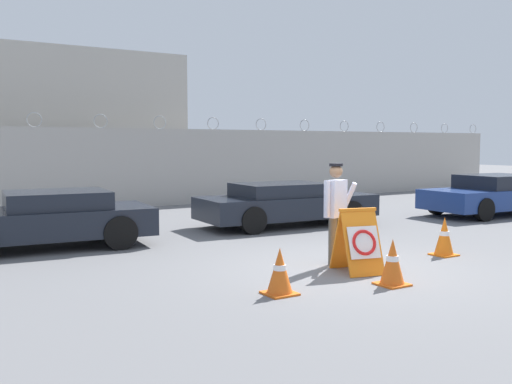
# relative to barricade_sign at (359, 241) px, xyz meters

# --- Properties ---
(ground_plane) EXTENTS (90.00, 90.00, 0.00)m
(ground_plane) POSITION_rel_barricade_sign_xyz_m (0.05, 0.43, -0.54)
(ground_plane) COLOR slate
(perimeter_wall) EXTENTS (36.00, 0.30, 3.15)m
(perimeter_wall) POSITION_rel_barricade_sign_xyz_m (0.05, 11.58, 0.81)
(perimeter_wall) COLOR #ADA8A0
(perimeter_wall) RESTS_ON ground_plane
(building_block) EXTENTS (8.45, 7.05, 5.61)m
(building_block) POSITION_rel_barricade_sign_xyz_m (-1.25, 16.94, 2.26)
(building_block) COLOR #B2ADA3
(building_block) RESTS_ON ground_plane
(barricade_sign) EXTENTS (0.81, 0.94, 1.09)m
(barricade_sign) POSITION_rel_barricade_sign_xyz_m (0.00, 0.00, 0.00)
(barricade_sign) COLOR orange
(barricade_sign) RESTS_ON ground_plane
(security_guard) EXTENTS (0.70, 0.36, 1.82)m
(security_guard) POSITION_rel_barricade_sign_xyz_m (0.08, 0.71, 0.48)
(security_guard) COLOR #514C42
(security_guard) RESTS_ON ground_plane
(traffic_cone_near) EXTENTS (0.43, 0.43, 0.75)m
(traffic_cone_near) POSITION_rel_barricade_sign_xyz_m (2.41, 0.26, -0.17)
(traffic_cone_near) COLOR orange
(traffic_cone_near) RESTS_ON ground_plane
(traffic_cone_mid) EXTENTS (0.44, 0.44, 0.72)m
(traffic_cone_mid) POSITION_rel_barricade_sign_xyz_m (-0.14, -0.93, -0.18)
(traffic_cone_mid) COLOR orange
(traffic_cone_mid) RESTS_ON ground_plane
(traffic_cone_far) EXTENTS (0.44, 0.44, 0.68)m
(traffic_cone_far) POSITION_rel_barricade_sign_xyz_m (-1.92, -0.49, -0.20)
(traffic_cone_far) COLOR orange
(traffic_cone_far) RESTS_ON ground_plane
(parked_car_front_coupe) EXTENTS (4.38, 2.27, 1.18)m
(parked_car_front_coupe) POSITION_rel_barricade_sign_xyz_m (-3.97, 5.11, 0.07)
(parked_car_front_coupe) COLOR black
(parked_car_front_coupe) RESTS_ON ground_plane
(parked_car_rear_sedan) EXTENTS (4.82, 2.10, 1.14)m
(parked_car_rear_sedan) POSITION_rel_barricade_sign_xyz_m (2.05, 5.19, 0.05)
(parked_car_rear_sedan) COLOR black
(parked_car_rear_sedan) RESTS_ON ground_plane
(parked_car_far_side) EXTENTS (4.54, 2.14, 1.23)m
(parked_car_far_side) POSITION_rel_barricade_sign_xyz_m (8.77, 3.84, 0.08)
(parked_car_far_side) COLOR black
(parked_car_far_side) RESTS_ON ground_plane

